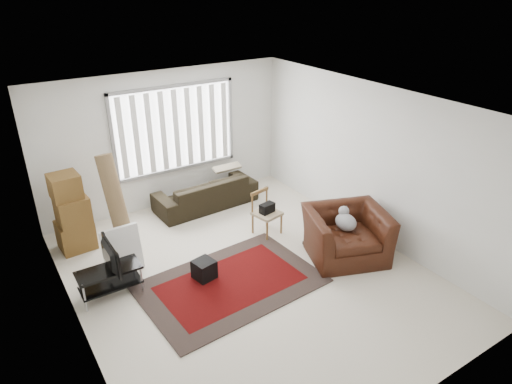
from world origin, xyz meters
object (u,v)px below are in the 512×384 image
moving_boxes (72,215)px  side_chair (266,211)px  sofa (206,188)px  armchair (347,231)px  tv_stand (110,276)px

moving_boxes → side_chair: size_ratio=1.69×
sofa → armchair: size_ratio=1.31×
moving_boxes → sofa: 2.60m
moving_boxes → sofa: size_ratio=0.66×
tv_stand → armchair: (3.59, -1.08, 0.15)m
tv_stand → sofa: 3.07m
moving_boxes → armchair: moving_boxes is taller
moving_boxes → side_chair: moving_boxes is taller
tv_stand → sofa: sofa is taller
tv_stand → moving_boxes: moving_boxes is taller
armchair → moving_boxes: bearing=164.5°
tv_stand → moving_boxes: 1.63m
moving_boxes → armchair: (3.69, -2.68, -0.16)m
moving_boxes → sofa: moving_boxes is taller
sofa → side_chair: (0.42, -1.55, 0.05)m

